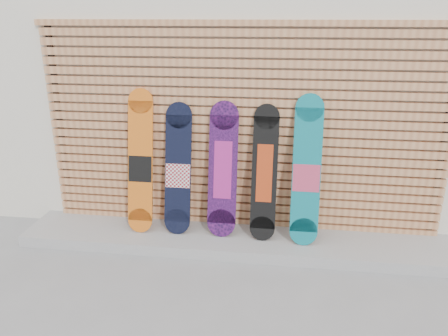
{
  "coord_description": "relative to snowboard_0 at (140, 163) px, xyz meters",
  "views": [
    {
      "loc": [
        0.26,
        -3.43,
        2.36
      ],
      "look_at": [
        -0.31,
        0.75,
        0.85
      ],
      "focal_mm": 35.0,
      "sensor_mm": 36.0,
      "label": 1
    }
  ],
  "objects": [
    {
      "name": "snowboard_0",
      "position": [
        0.0,
        0.0,
        0.0
      ],
      "size": [
        0.27,
        0.35,
        1.51
      ],
      "color": "#D16216",
      "rests_on": "concrete_step"
    },
    {
      "name": "snowboard_1",
      "position": [
        0.4,
        0.01,
        -0.07
      ],
      "size": [
        0.28,
        0.33,
        1.37
      ],
      "color": "black",
      "rests_on": "concrete_step"
    },
    {
      "name": "snowboard_2",
      "position": [
        0.88,
        0.01,
        -0.04
      ],
      "size": [
        0.3,
        0.33,
        1.4
      ],
      "color": "black",
      "rests_on": "concrete_step"
    },
    {
      "name": "snowboard_3",
      "position": [
        1.31,
        -0.0,
        -0.05
      ],
      "size": [
        0.26,
        0.35,
        1.38
      ],
      "color": "black",
      "rests_on": "concrete_step"
    },
    {
      "name": "concrete_step",
      "position": [
        1.05,
        -0.09,
        -0.8
      ],
      "size": [
        4.6,
        0.7,
        0.12
      ],
      "primitive_type": "cube",
      "color": "gray",
      "rests_on": "ground"
    },
    {
      "name": "building",
      "position": [
        1.7,
        2.73,
        0.94
      ],
      "size": [
        12.0,
        5.0,
        3.6
      ],
      "primitive_type": "cube",
      "color": "beige",
      "rests_on": "ground"
    },
    {
      "name": "slat_wall",
      "position": [
        1.05,
        0.2,
        0.35
      ],
      "size": [
        4.26,
        0.08,
        2.29
      ],
      "color": "#B2734A",
      "rests_on": "ground"
    },
    {
      "name": "ground",
      "position": [
        1.2,
        -0.77,
        -0.86
      ],
      "size": [
        80.0,
        80.0,
        0.0
      ],
      "primitive_type": "plane",
      "color": "gray",
      "rests_on": "ground"
    },
    {
      "name": "snowboard_4",
      "position": [
        1.73,
        -0.02,
        -0.01
      ],
      "size": [
        0.28,
        0.39,
        1.49
      ],
      "color": "#0C6C78",
      "rests_on": "concrete_step"
    }
  ]
}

